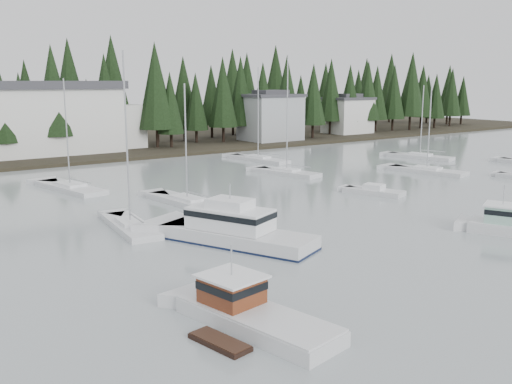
% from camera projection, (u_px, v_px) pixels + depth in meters
% --- Properties ---
extents(far_shore_land, '(240.00, 54.00, 1.00)m').
position_uv_depth(far_shore_land, '(44.00, 146.00, 101.14)').
color(far_shore_land, black).
rests_on(far_shore_land, ground).
extents(conifer_treeline, '(200.00, 22.00, 20.00)m').
position_uv_depth(conifer_treeline, '(64.00, 152.00, 92.39)').
color(conifer_treeline, black).
rests_on(conifer_treeline, ground).
extents(house_east_a, '(10.60, 8.48, 9.25)m').
position_uv_depth(house_east_a, '(271.00, 116.00, 105.78)').
color(house_east_a, '#999EA0').
rests_on(house_east_a, ground).
extents(house_east_b, '(9.54, 7.42, 8.25)m').
position_uv_depth(house_east_b, '(348.00, 114.00, 120.11)').
color(house_east_b, silver).
rests_on(house_east_b, ground).
extents(harbor_inn, '(29.50, 11.50, 10.90)m').
position_uv_depth(harbor_inn, '(50.00, 118.00, 86.67)').
color(harbor_inn, silver).
rests_on(harbor_inn, ground).
extents(lobster_boat_brown, '(5.33, 8.92, 4.23)m').
position_uv_depth(lobster_boat_brown, '(249.00, 316.00, 26.88)').
color(lobster_boat_brown, silver).
rests_on(lobster_boat_brown, ground).
extents(cabin_cruiser_center, '(7.90, 12.01, 4.96)m').
position_uv_depth(cabin_cruiser_center, '(235.00, 233.00, 40.56)').
color(cabin_cruiser_center, silver).
rests_on(cabin_cruiser_center, ground).
extents(sailboat_0, '(3.47, 9.03, 14.17)m').
position_uv_depth(sailboat_0, '(130.00, 228.00, 44.54)').
color(sailboat_0, silver).
rests_on(sailboat_0, ground).
extents(sailboat_1, '(3.86, 11.10, 13.88)m').
position_uv_depth(sailboat_1, '(258.00, 160.00, 82.50)').
color(sailboat_1, silver).
rests_on(sailboat_1, ground).
extents(sailboat_3, '(4.70, 11.13, 12.21)m').
position_uv_depth(sailboat_3, '(70.00, 189.00, 60.62)').
color(sailboat_3, silver).
rests_on(sailboat_3, ground).
extents(sailboat_5, '(4.66, 10.20, 11.32)m').
position_uv_depth(sailboat_5, '(420.00, 158.00, 85.32)').
color(sailboat_5, silver).
rests_on(sailboat_5, ground).
extents(sailboat_7, '(3.66, 10.87, 11.73)m').
position_uv_depth(sailboat_7, '(187.00, 204.00, 53.44)').
color(sailboat_7, silver).
rests_on(sailboat_7, ground).
extents(sailboat_9, '(4.77, 10.22, 12.11)m').
position_uv_depth(sailboat_9, '(427.00, 172.00, 71.90)').
color(sailboat_9, silver).
rests_on(sailboat_9, ground).
extents(sailboat_10, '(4.46, 9.33, 15.02)m').
position_uv_depth(sailboat_10, '(287.00, 174.00, 70.55)').
color(sailboat_10, silver).
rests_on(sailboat_10, ground).
extents(runabout_1, '(4.09, 6.50, 1.42)m').
position_uv_depth(runabout_1, '(374.00, 193.00, 58.42)').
color(runabout_1, silver).
rests_on(runabout_1, ground).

